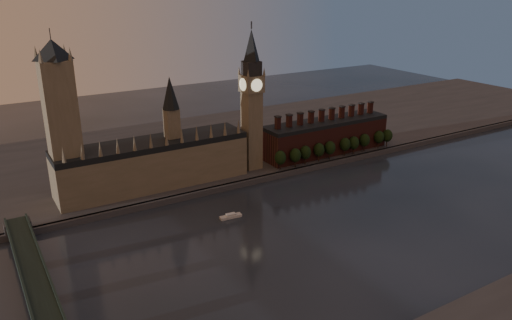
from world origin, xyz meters
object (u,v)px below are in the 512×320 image
Objects in this scene: victoria_tower at (62,119)px; river_boat at (231,216)px; westminster_bridge at (46,315)px; big_ben at (252,99)px.

victoria_tower is 117.95m from river_boat.
westminster_bridge is at bearing -151.13° from river_boat.
big_ben is at bearing 53.99° from river_boat.
westminster_bridge is (-165.00, -112.70, -49.39)m from big_ben.
river_boat is (114.71, 52.97, -6.38)m from westminster_bridge.
westminster_bridge is at bearing -145.67° from big_ben.
victoria_tower is at bearing 177.80° from big_ben.
victoria_tower is 133.21m from westminster_bridge.
big_ben is (130.00, -5.00, -2.26)m from victoria_tower.
river_boat is (79.71, -64.73, -58.03)m from victoria_tower.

